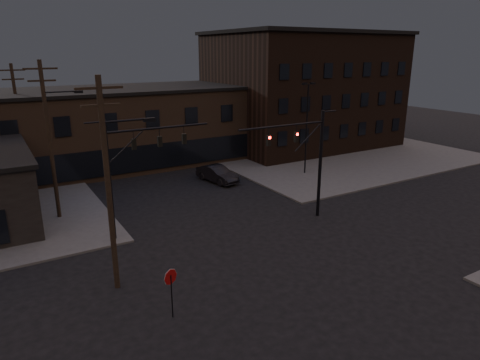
# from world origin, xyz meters

# --- Properties ---
(ground) EXTENTS (140.00, 140.00, 0.00)m
(ground) POSITION_xyz_m (0.00, 0.00, 0.00)
(ground) COLOR black
(ground) RESTS_ON ground
(sidewalk_ne) EXTENTS (30.00, 30.00, 0.15)m
(sidewalk_ne) POSITION_xyz_m (22.00, 22.00, 0.07)
(sidewalk_ne) COLOR #474744
(sidewalk_ne) RESTS_ON ground
(building_row) EXTENTS (40.00, 12.00, 8.00)m
(building_row) POSITION_xyz_m (0.00, 28.00, 4.00)
(building_row) COLOR #4E3829
(building_row) RESTS_ON ground
(building_right) EXTENTS (22.00, 16.00, 14.00)m
(building_right) POSITION_xyz_m (22.00, 26.00, 7.00)
(building_right) COLOR black
(building_right) RESTS_ON ground
(traffic_signal_near) EXTENTS (7.12, 0.24, 8.00)m
(traffic_signal_near) POSITION_xyz_m (5.36, 4.50, 4.93)
(traffic_signal_near) COLOR black
(traffic_signal_near) RESTS_ON ground
(traffic_signal_far) EXTENTS (7.12, 0.24, 8.00)m
(traffic_signal_far) POSITION_xyz_m (-6.72, 8.00, 5.01)
(traffic_signal_far) COLOR black
(traffic_signal_far) RESTS_ON ground
(stop_sign) EXTENTS (0.72, 0.33, 2.48)m
(stop_sign) POSITION_xyz_m (-8.00, -1.99, 1.84)
(stop_sign) COLOR black
(stop_sign) RESTS_ON ground
(utility_pole_near) EXTENTS (3.70, 0.28, 11.00)m
(utility_pole_near) POSITION_xyz_m (-9.43, 2.00, 5.87)
(utility_pole_near) COLOR black
(utility_pole_near) RESTS_ON ground
(utility_pole_mid) EXTENTS (3.70, 0.28, 11.50)m
(utility_pole_mid) POSITION_xyz_m (-10.44, 14.00, 6.13)
(utility_pole_mid) COLOR black
(utility_pole_mid) RESTS_ON ground
(utility_pole_far) EXTENTS (2.20, 0.28, 11.00)m
(utility_pole_far) POSITION_xyz_m (-11.50, 26.00, 5.78)
(utility_pole_far) COLOR black
(utility_pole_far) RESTS_ON ground
(lot_light_a) EXTENTS (1.50, 0.28, 9.14)m
(lot_light_a) POSITION_xyz_m (13.00, 14.00, 5.51)
(lot_light_a) COLOR black
(lot_light_a) RESTS_ON ground
(lot_light_b) EXTENTS (1.50, 0.28, 9.14)m
(lot_light_b) POSITION_xyz_m (19.00, 19.00, 5.51)
(lot_light_b) COLOR black
(lot_light_b) RESTS_ON ground
(parked_car_lot_a) EXTENTS (4.87, 2.10, 1.64)m
(parked_car_lot_a) POSITION_xyz_m (15.67, 22.79, 0.97)
(parked_car_lot_a) COLOR black
(parked_car_lot_a) RESTS_ON sidewalk_ne
(parked_car_lot_b) EXTENTS (5.30, 2.47, 1.50)m
(parked_car_lot_b) POSITION_xyz_m (14.91, 19.37, 0.90)
(parked_car_lot_b) COLOR silver
(parked_car_lot_b) RESTS_ON sidewalk_ne
(car_crossing) EXTENTS (2.50, 4.94, 1.55)m
(car_crossing) POSITION_xyz_m (4.07, 16.21, 0.78)
(car_crossing) COLOR black
(car_crossing) RESTS_ON ground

